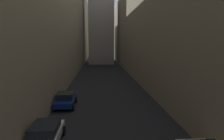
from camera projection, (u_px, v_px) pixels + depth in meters
ground_plane at (103, 75)px, 42.41m from camera, size 264.00×264.00×0.00m
building_block_left at (44, 16)px, 42.02m from camera, size 13.22×108.00×24.24m
building_block_right at (155, 27)px, 43.85m from camera, size 11.67×108.00×20.09m
parked_car_left_third at (45, 134)px, 13.02m from camera, size 1.99×4.24×1.42m
parked_car_left_far at (66, 99)px, 21.09m from camera, size 2.06×4.06×1.45m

